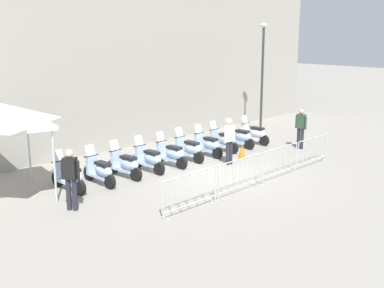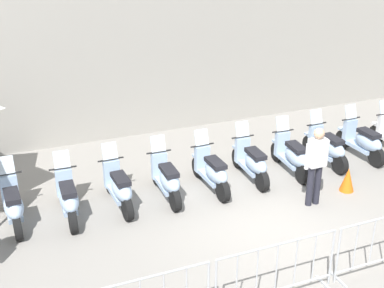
# 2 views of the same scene
# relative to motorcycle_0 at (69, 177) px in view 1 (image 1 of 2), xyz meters

# --- Properties ---
(ground_plane) EXTENTS (120.00, 120.00, 0.00)m
(ground_plane) POSITION_rel_motorcycle_0_xyz_m (5.02, -1.11, -0.45)
(ground_plane) COLOR gray
(motorcycle_0) EXTENTS (0.71, 1.71, 1.24)m
(motorcycle_0) POSITION_rel_motorcycle_0_xyz_m (0.00, 0.00, 0.00)
(motorcycle_0) COLOR black
(motorcycle_0) RESTS_ON ground
(motorcycle_1) EXTENTS (0.64, 1.72, 1.24)m
(motorcycle_1) POSITION_rel_motorcycle_0_xyz_m (1.05, 0.06, 0.00)
(motorcycle_1) COLOR black
(motorcycle_1) RESTS_ON ground
(motorcycle_2) EXTENTS (0.72, 1.71, 1.24)m
(motorcycle_2) POSITION_rel_motorcycle_0_xyz_m (2.07, 0.31, 0.00)
(motorcycle_2) COLOR black
(motorcycle_2) RESTS_ON ground
(motorcycle_3) EXTENTS (0.66, 1.72, 1.24)m
(motorcycle_3) POSITION_rel_motorcycle_0_xyz_m (3.09, 0.50, 0.00)
(motorcycle_3) COLOR black
(motorcycle_3) RESTS_ON ground
(motorcycle_4) EXTENTS (0.71, 1.71, 1.24)m
(motorcycle_4) POSITION_rel_motorcycle_0_xyz_m (4.12, 0.68, 0.00)
(motorcycle_4) COLOR black
(motorcycle_4) RESTS_ON ground
(motorcycle_5) EXTENTS (0.64, 1.72, 1.24)m
(motorcycle_5) POSITION_rel_motorcycle_0_xyz_m (5.12, 0.97, 0.00)
(motorcycle_5) COLOR black
(motorcycle_5) RESTS_ON ground
(motorcycle_6) EXTENTS (0.61, 1.72, 1.24)m
(motorcycle_6) POSITION_rel_motorcycle_0_xyz_m (6.15, 1.14, 0.00)
(motorcycle_6) COLOR black
(motorcycle_6) RESTS_ON ground
(motorcycle_7) EXTENTS (0.68, 1.71, 1.24)m
(motorcycle_7) POSITION_rel_motorcycle_0_xyz_m (7.17, 1.42, 0.00)
(motorcycle_7) COLOR black
(motorcycle_7) RESTS_ON ground
(motorcycle_8) EXTENTS (0.71, 1.71, 1.24)m
(motorcycle_8) POSITION_rel_motorcycle_0_xyz_m (8.20, 1.61, 0.00)
(motorcycle_8) COLOR black
(motorcycle_8) RESTS_ON ground
(motorcycle_9) EXTENTS (0.69, 1.71, 1.24)m
(motorcycle_9) POSITION_rel_motorcycle_0_xyz_m (9.23, 1.77, 0.00)
(motorcycle_9) COLOR black
(motorcycle_9) RESTS_ON ground
(barrier_segment_0) EXTENTS (2.06, 0.82, 1.07)m
(barrier_segment_0) POSITION_rel_motorcycle_0_xyz_m (2.16, -3.49, 0.07)
(barrier_segment_0) COLOR #B2B5B7
(barrier_segment_0) RESTS_ON ground
(barrier_segment_1) EXTENTS (2.06, 0.82, 1.07)m
(barrier_segment_1) POSITION_rel_motorcycle_0_xyz_m (4.30, -3.05, 0.07)
(barrier_segment_1) COLOR #B2B5B7
(barrier_segment_1) RESTS_ON ground
(barrier_segment_2) EXTENTS (2.06, 0.82, 1.07)m
(barrier_segment_2) POSITION_rel_motorcycle_0_xyz_m (6.43, -2.62, 0.07)
(barrier_segment_2) COLOR #B2B5B7
(barrier_segment_2) RESTS_ON ground
(barrier_segment_3) EXTENTS (2.06, 0.82, 1.07)m
(barrier_segment_3) POSITION_rel_motorcycle_0_xyz_m (8.57, -2.19, 0.07)
(barrier_segment_3) COLOR #B2B5B7
(barrier_segment_3) RESTS_ON ground
(street_lamp) EXTENTS (0.36, 0.36, 5.39)m
(street_lamp) POSITION_rel_motorcycle_0_xyz_m (11.29, 3.58, 2.83)
(street_lamp) COLOR #2D332D
(street_lamp) RESTS_ON ground
(officer_near_row_end) EXTENTS (0.28, 0.54, 1.73)m
(officer_near_row_end) POSITION_rel_motorcycle_0_xyz_m (10.23, -0.05, 0.53)
(officer_near_row_end) COLOR #23232D
(officer_near_row_end) RESTS_ON ground
(officer_mid_plaza) EXTENTS (0.41, 0.43, 1.73)m
(officer_mid_plaza) POSITION_rel_motorcycle_0_xyz_m (-0.52, -1.62, 0.53)
(officer_mid_plaza) COLOR #23232D
(officer_mid_plaza) RESTS_ON ground
(officer_by_barriers) EXTENTS (0.54, 0.29, 1.73)m
(officer_by_barriers) POSITION_rel_motorcycle_0_xyz_m (6.08, -0.33, 0.53)
(officer_by_barriers) COLOR #23232D
(officer_by_barriers) RESTS_ON ground
(traffic_cone) EXTENTS (0.32, 0.32, 0.55)m
(traffic_cone) POSITION_rel_motorcycle_0_xyz_m (7.06, 0.08, -0.18)
(traffic_cone) COLOR orange
(traffic_cone) RESTS_ON ground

